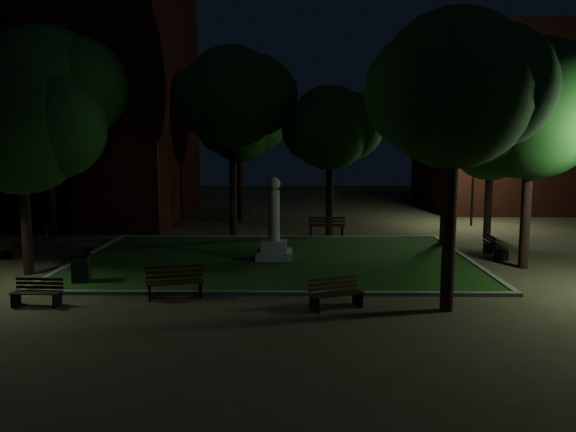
% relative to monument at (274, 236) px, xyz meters
% --- Properties ---
extents(ground, '(80.00, 80.00, 0.00)m').
position_rel_monument_xyz_m(ground, '(0.00, -2.00, -0.96)').
color(ground, '#4E432B').
extents(lawn, '(15.00, 10.00, 0.08)m').
position_rel_monument_xyz_m(lawn, '(0.00, 0.00, -0.92)').
color(lawn, '#204613').
rests_on(lawn, ground).
extents(lawn_kerb, '(15.40, 10.40, 0.12)m').
position_rel_monument_xyz_m(lawn_kerb, '(0.00, 0.00, -0.90)').
color(lawn_kerb, slate).
rests_on(lawn_kerb, ground).
extents(monument, '(1.40, 1.40, 3.20)m').
position_rel_monument_xyz_m(monument, '(0.00, 0.00, 0.00)').
color(monument, gray).
rests_on(monument, lawn).
extents(building_main, '(20.00, 12.00, 15.00)m').
position_rel_monument_xyz_m(building_main, '(-15.86, 11.79, 6.42)').
color(building_main, '#42150D').
rests_on(building_main, ground).
extents(building_far, '(16.00, 10.00, 12.00)m').
position_rel_monument_xyz_m(building_far, '(18.00, 18.00, 5.04)').
color(building_far, '#42150D').
rests_on(building_far, ground).
extents(tree_west, '(5.36, 4.38, 7.20)m').
position_rel_monument_xyz_m(tree_west, '(-8.44, -2.52, 4.05)').
color(tree_west, black).
rests_on(tree_west, ground).
extents(tree_north_wl, '(6.05, 4.94, 9.26)m').
position_rel_monument_xyz_m(tree_north_wl, '(-2.17, 5.99, 5.83)').
color(tree_north_wl, black).
rests_on(tree_north_wl, ground).
extents(tree_north_er, '(5.01, 4.09, 7.36)m').
position_rel_monument_xyz_m(tree_north_er, '(2.59, 5.79, 4.35)').
color(tree_north_er, black).
rests_on(tree_north_er, ground).
extents(tree_ne, '(5.02, 4.10, 6.83)m').
position_rel_monument_xyz_m(tree_ne, '(10.53, 6.25, 3.82)').
color(tree_ne, black).
rests_on(tree_ne, ground).
extents(tree_east, '(6.21, 5.07, 8.34)m').
position_rel_monument_xyz_m(tree_east, '(9.38, -1.23, 4.84)').
color(tree_east, black).
rests_on(tree_east, ground).
extents(tree_se, '(5.16, 4.22, 8.11)m').
position_rel_monument_xyz_m(tree_se, '(5.13, -6.58, 5.04)').
color(tree_se, black).
rests_on(tree_se, ground).
extents(tree_nw, '(7.12, 5.81, 10.04)m').
position_rel_monument_xyz_m(tree_nw, '(-10.76, 4.89, 6.17)').
color(tree_nw, black).
rests_on(tree_nw, ground).
extents(tree_far_north, '(5.13, 4.19, 7.68)m').
position_rel_monument_xyz_m(tree_far_north, '(-2.35, 11.14, 4.62)').
color(tree_far_north, black).
rests_on(tree_far_north, ground).
extents(tree_extra, '(5.32, 4.35, 7.80)m').
position_rel_monument_xyz_m(tree_extra, '(7.72, 3.75, 4.67)').
color(tree_extra, black).
rests_on(tree_extra, ground).
extents(lamppost_nw, '(1.18, 0.28, 4.70)m').
position_rel_monument_xyz_m(lamppost_nw, '(-11.61, 7.82, 2.31)').
color(lamppost_nw, black).
rests_on(lamppost_nw, ground).
extents(lamppost_ne, '(1.18, 0.28, 4.20)m').
position_rel_monument_xyz_m(lamppost_ne, '(10.61, 9.39, 2.01)').
color(lamppost_ne, black).
rests_on(lamppost_ne, ground).
extents(bench_near_left, '(1.79, 1.00, 0.93)m').
position_rel_monument_xyz_m(bench_near_left, '(-2.77, -5.34, -0.52)').
color(bench_near_left, black).
rests_on(bench_near_left, ground).
extents(bench_near_right, '(1.63, 1.10, 0.85)m').
position_rel_monument_xyz_m(bench_near_right, '(1.98, -6.39, -0.56)').
color(bench_near_right, black).
rests_on(bench_near_right, ground).
extents(bench_west_near, '(1.41, 0.56, 0.76)m').
position_rel_monument_xyz_m(bench_west_near, '(-6.51, -6.26, -0.60)').
color(bench_west_near, black).
rests_on(bench_west_near, ground).
extents(bench_right_side, '(0.65, 1.67, 0.91)m').
position_rel_monument_xyz_m(bench_right_side, '(8.86, 0.72, -0.53)').
color(bench_right_side, black).
rests_on(bench_right_side, ground).
extents(bench_far_side, '(1.80, 0.66, 0.98)m').
position_rel_monument_xyz_m(bench_far_side, '(2.36, 5.79, -0.49)').
color(bench_far_side, black).
rests_on(bench_far_side, ground).
extents(trash_bin, '(0.67, 0.67, 1.01)m').
position_rel_monument_xyz_m(trash_bin, '(-6.17, -3.83, -0.45)').
color(trash_bin, black).
rests_on(trash_bin, ground).
extents(bicycle, '(1.95, 1.09, 0.97)m').
position_rel_monument_xyz_m(bicycle, '(-11.39, 4.57, -0.47)').
color(bicycle, black).
rests_on(bicycle, ground).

